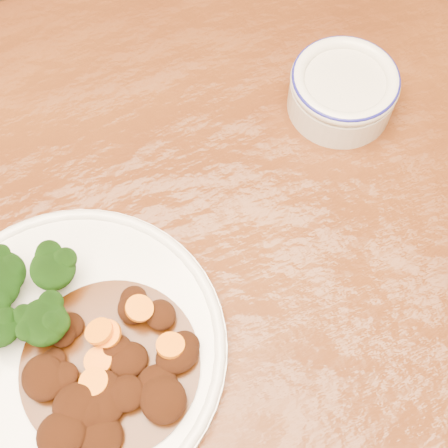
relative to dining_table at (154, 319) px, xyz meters
name	(u,v)px	position (x,y,z in m)	size (l,w,h in m)	color
ground	(186,418)	(0.00, 0.00, -0.67)	(4.00, 4.00, 0.00)	#492D12
dining_table	(154,319)	(0.00, 0.00, 0.00)	(1.50, 0.90, 0.75)	#5B2C10
dinner_plate	(70,351)	(-0.09, -0.03, 0.09)	(0.30, 0.30, 0.02)	white
broccoli_florets	(1,308)	(-0.13, 0.03, 0.12)	(0.15, 0.11, 0.05)	#5F944C
mince_stew	(111,379)	(-0.06, -0.07, 0.11)	(0.17, 0.17, 0.03)	#431C07
dip_bowl	(343,90)	(0.29, 0.13, 0.11)	(0.12, 0.12, 0.06)	beige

